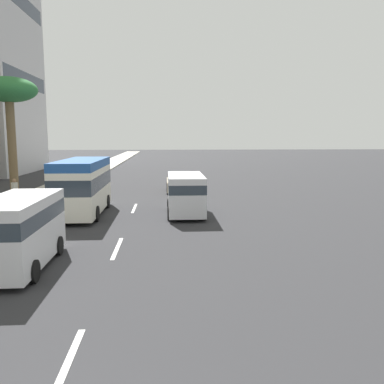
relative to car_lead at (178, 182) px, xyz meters
name	(u,v)px	position (x,y,z in m)	size (l,w,h in m)	color
ground_plane	(143,188)	(2.54, 3.01, -0.77)	(198.00, 198.00, 0.00)	#2D2D30
sidewalk_right	(60,188)	(2.54, 10.15, -0.69)	(162.00, 3.70, 0.15)	#B2ADA3
lane_stripe_near	(65,369)	(-25.07, 3.01, -0.76)	(3.20, 0.16, 0.01)	silver
lane_stripe_mid	(117,248)	(-16.52, 3.01, -0.76)	(3.20, 0.16, 0.01)	silver
lane_stripe_far	(134,208)	(-7.41, 3.01, -0.76)	(3.20, 0.16, 0.01)	silver
car_lead	(178,182)	(0.00, 0.00, 0.00)	(4.43, 1.93, 1.62)	beige
minibus_second	(83,185)	(-9.21, 5.78, 0.97)	(7.00, 2.36, 3.17)	silver
van_third	(18,228)	(-18.76, 6.06, 0.63)	(4.91, 2.08, 2.44)	silver
van_fourth	(186,192)	(-9.72, -0.11, 0.56)	(4.70, 2.11, 2.32)	silver
pedestrian_near_lamp	(15,191)	(-7.24, 10.33, 0.36)	(0.39, 0.35, 1.76)	#4C8C66
palm_tree	(9,95)	(-5.79, 10.86, 6.29)	(3.52, 3.52, 8.05)	brown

